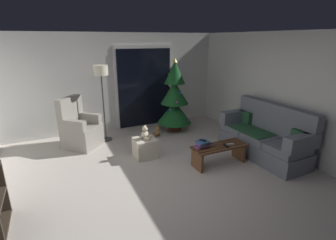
{
  "coord_description": "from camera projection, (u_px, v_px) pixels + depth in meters",
  "views": [
    {
      "loc": [
        -1.58,
        -3.5,
        2.35
      ],
      "look_at": [
        0.4,
        0.7,
        0.85
      ],
      "focal_mm": 27.07,
      "sensor_mm": 36.0,
      "label": 1
    }
  ],
  "objects": [
    {
      "name": "floor_lamp",
      "position": [
        101.0,
        78.0,
        5.69
      ],
      "size": [
        0.32,
        0.32,
        1.78
      ],
      "color": "#2D2D30",
      "rests_on": "ground"
    },
    {
      "name": "wall_back",
      "position": [
        116.0,
        82.0,
        6.63
      ],
      "size": [
        5.72,
        0.12,
        2.5
      ],
      "primitive_type": "cube",
      "color": "silver",
      "rests_on": "ground"
    },
    {
      "name": "christmas_tree",
      "position": [
        175.0,
        99.0,
        6.54
      ],
      "size": [
        0.9,
        0.9,
        1.9
      ],
      "color": "#4C1E19",
      "rests_on": "ground"
    },
    {
      "name": "ottoman",
      "position": [
        145.0,
        148.0,
        5.23
      ],
      "size": [
        0.44,
        0.44,
        0.39
      ],
      "primitive_type": "cube",
      "color": "beige",
      "rests_on": "ground"
    },
    {
      "name": "patio_door_frame",
      "position": [
        145.0,
        86.0,
        6.92
      ],
      "size": [
        1.6,
        0.02,
        2.2
      ],
      "primitive_type": "cube",
      "color": "silver",
      "rests_on": "ground"
    },
    {
      "name": "ground_plane",
      "position": [
        164.0,
        181.0,
        4.38
      ],
      "size": [
        7.0,
        7.0,
        0.0
      ],
      "primitive_type": "plane",
      "color": "#BCB2A8"
    },
    {
      "name": "armchair",
      "position": [
        80.0,
        129.0,
        5.69
      ],
      "size": [
        0.97,
        0.97,
        1.13
      ],
      "color": "gray",
      "rests_on": "ground"
    },
    {
      "name": "teddy_bear_chestnut_by_tree",
      "position": [
        157.0,
        132.0,
        6.35
      ],
      "size": [
        0.21,
        0.21,
        0.29
      ],
      "color": "brown",
      "rests_on": "ground"
    },
    {
      "name": "couch",
      "position": [
        265.0,
        137.0,
        5.24
      ],
      "size": [
        0.82,
        1.95,
        1.08
      ],
      "color": "slate",
      "rests_on": "ground"
    },
    {
      "name": "remote_silver",
      "position": [
        230.0,
        144.0,
        4.89
      ],
      "size": [
        0.16,
        0.08,
        0.02
      ],
      "primitive_type": "cube",
      "rotation": [
        0.0,
        0.0,
        4.45
      ],
      "color": "#ADADB2",
      "rests_on": "coffee_table"
    },
    {
      "name": "coffee_table",
      "position": [
        219.0,
        152.0,
        4.9
      ],
      "size": [
        1.1,
        0.4,
        0.39
      ],
      "color": "brown",
      "rests_on": "ground"
    },
    {
      "name": "patio_door_glass",
      "position": [
        145.0,
        88.0,
        6.92
      ],
      "size": [
        1.5,
        0.02,
        2.1
      ],
      "primitive_type": "cube",
      "color": "black",
      "rests_on": "ground"
    },
    {
      "name": "remote_graphite",
      "position": [
        214.0,
        144.0,
        4.87
      ],
      "size": [
        0.13,
        0.15,
        0.02
      ],
      "primitive_type": "cube",
      "rotation": [
        0.0,
        0.0,
        2.49
      ],
      "color": "#333338",
      "rests_on": "coffee_table"
    },
    {
      "name": "cell_phone",
      "position": [
        203.0,
        140.0,
        4.75
      ],
      "size": [
        0.12,
        0.16,
        0.01
      ],
      "primitive_type": "cube",
      "rotation": [
        0.0,
        0.0,
        0.44
      ],
      "color": "black",
      "rests_on": "book_stack"
    },
    {
      "name": "book_stack",
      "position": [
        203.0,
        144.0,
        4.75
      ],
      "size": [
        0.27,
        0.22,
        0.13
      ],
      "color": "#6B3D7A",
      "rests_on": "coffee_table"
    },
    {
      "name": "teddy_bear_cream",
      "position": [
        145.0,
        133.0,
        5.13
      ],
      "size": [
        0.22,
        0.21,
        0.29
      ],
      "color": "beige",
      "rests_on": "ottoman"
    },
    {
      "name": "wall_right",
      "position": [
        292.0,
        95.0,
        5.15
      ],
      "size": [
        0.12,
        6.0,
        2.5
      ],
      "primitive_type": "cube",
      "color": "silver",
      "rests_on": "ground"
    },
    {
      "name": "remote_black",
      "position": [
        226.0,
        146.0,
        4.81
      ],
      "size": [
        0.07,
        0.16,
        0.02
      ],
      "primitive_type": "cube",
      "rotation": [
        0.0,
        0.0,
        2.98
      ],
      "color": "black",
      "rests_on": "coffee_table"
    }
  ]
}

